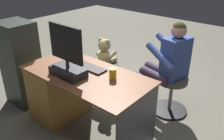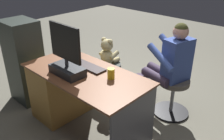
# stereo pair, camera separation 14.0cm
# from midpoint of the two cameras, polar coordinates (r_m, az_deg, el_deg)

# --- Properties ---
(ground_plane) EXTENTS (10.00, 10.00, 0.00)m
(ground_plane) POSITION_cam_midpoint_polar(r_m,az_deg,el_deg) (3.13, -1.31, -9.97)
(ground_plane) COLOR #656354
(desk) EXTENTS (1.39, 0.70, 0.72)m
(desk) POSITION_cam_midpoint_polar(r_m,az_deg,el_deg) (2.92, -12.47, -4.67)
(desk) COLOR brown
(desk) RESTS_ON ground_plane
(monitor) EXTENTS (0.44, 0.20, 0.52)m
(monitor) POSITION_cam_midpoint_polar(r_m,az_deg,el_deg) (2.42, -12.22, 2.12)
(monitor) COLOR #212427
(monitor) RESTS_ON desk
(keyboard) EXTENTS (0.42, 0.14, 0.02)m
(keyboard) POSITION_cam_midpoint_polar(r_m,az_deg,el_deg) (2.61, -7.13, 0.68)
(keyboard) COLOR black
(keyboard) RESTS_ON desk
(computer_mouse) EXTENTS (0.06, 0.10, 0.04)m
(computer_mouse) POSITION_cam_midpoint_polar(r_m,az_deg,el_deg) (2.81, -11.12, 2.49)
(computer_mouse) COLOR #1D262F
(computer_mouse) RESTS_ON desk
(cup) EXTENTS (0.07, 0.07, 0.11)m
(cup) POSITION_cam_midpoint_polar(r_m,az_deg,el_deg) (2.35, -1.52, -0.89)
(cup) COLOR yellow
(cup) RESTS_ON desk
(tv_remote) EXTENTS (0.06, 0.15, 0.02)m
(tv_remote) POSITION_cam_midpoint_polar(r_m,az_deg,el_deg) (2.72, -11.90, 1.34)
(tv_remote) COLOR black
(tv_remote) RESTS_ON desk
(office_chair_teddy) EXTENTS (0.49, 0.49, 0.48)m
(office_chair_teddy) POSITION_cam_midpoint_polar(r_m,az_deg,el_deg) (3.37, -2.90, -1.82)
(office_chair_teddy) COLOR black
(office_chair_teddy) RESTS_ON ground_plane
(teddy_bear) EXTENTS (0.25, 0.25, 0.37)m
(teddy_bear) POSITION_cam_midpoint_polar(r_m,az_deg,el_deg) (3.22, -2.91, 4.22)
(teddy_bear) COLOR tan
(teddy_bear) RESTS_ON office_chair_teddy
(visitor_chair) EXTENTS (0.45, 0.45, 0.48)m
(visitor_chair) POSITION_cam_midpoint_polar(r_m,az_deg,el_deg) (3.08, 12.61, -5.09)
(visitor_chair) COLOR black
(visitor_chair) RESTS_ON ground_plane
(person) EXTENTS (0.61, 0.56, 1.17)m
(person) POSITION_cam_midpoint_polar(r_m,az_deg,el_deg) (2.92, 11.48, 2.09)
(person) COLOR #3A5099
(person) RESTS_ON ground_plane
(equipment_rack) EXTENTS (0.44, 0.36, 1.11)m
(equipment_rack) POSITION_cam_midpoint_polar(r_m,az_deg,el_deg) (3.33, -21.95, 1.30)
(equipment_rack) COLOR #272E29
(equipment_rack) RESTS_ON ground_plane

